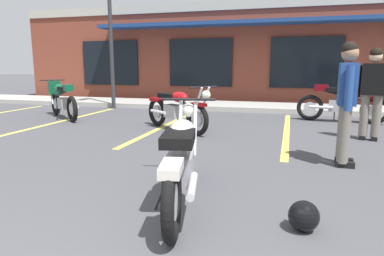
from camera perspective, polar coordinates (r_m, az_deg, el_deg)
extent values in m
plane|color=#47474C|center=(4.35, -3.37, -7.90)|extent=(80.00, 80.00, 0.00)
cube|color=#A8A59E|center=(11.07, 8.77, 3.56)|extent=(22.00, 1.80, 0.14)
cube|color=brown|center=(15.20, 11.05, 11.78)|extent=(18.34, 5.61, 3.56)
cube|color=#B2AD9E|center=(12.54, 10.09, 19.63)|extent=(18.34, 0.06, 0.30)
cube|color=black|center=(14.08, -13.45, 10.47)|extent=(2.35, 0.06, 1.70)
cube|color=black|center=(12.70, 1.40, 10.79)|extent=(2.35, 0.06, 1.70)
cube|color=black|center=(12.29, 18.45, 10.28)|extent=(2.35, 0.06, 1.70)
cube|color=navy|center=(12.04, 9.76, 16.91)|extent=(11.00, 0.90, 0.12)
cube|color=#DBCC4C|center=(9.20, -20.29, 1.24)|extent=(0.12, 4.80, 0.01)
cube|color=#DBCC4C|center=(7.92, -4.37, 0.46)|extent=(0.12, 4.80, 0.01)
cube|color=#DBCC4C|center=(7.43, 15.47, -0.54)|extent=(0.12, 4.80, 0.01)
torus|color=black|center=(2.72, -3.35, -12.22)|extent=(0.23, 0.65, 0.64)
cylinder|color=#B7B7BC|center=(2.72, -3.35, -12.22)|extent=(0.12, 0.29, 0.29)
torus|color=black|center=(4.08, -0.84, -4.45)|extent=(0.23, 0.65, 0.64)
cylinder|color=#B7B7BC|center=(4.08, -0.84, -4.45)|extent=(0.12, 0.29, 0.29)
cylinder|color=silver|center=(4.12, -1.99, 0.24)|extent=(0.11, 0.33, 0.66)
cylinder|color=silver|center=(4.10, 0.51, 0.21)|extent=(0.11, 0.33, 0.66)
cylinder|color=black|center=(4.15, -0.66, 4.78)|extent=(0.65, 0.17, 0.03)
sphere|color=silver|center=(4.24, -0.58, 3.00)|extent=(0.20, 0.20, 0.17)
cube|color=beige|center=(4.06, -0.81, -0.20)|extent=(0.21, 0.38, 0.06)
cube|color=#9E9EA3|center=(3.29, -1.98, -6.66)|extent=(0.32, 0.44, 0.28)
cylinder|color=silver|center=(2.95, 0.04, -9.57)|extent=(0.19, 0.55, 0.07)
cylinder|color=black|center=(3.43, -1.67, -1.84)|extent=(0.26, 0.93, 0.26)
ellipsoid|color=beige|center=(3.43, -1.64, -0.46)|extent=(0.36, 0.52, 0.22)
cube|color=black|center=(3.08, -2.28, -1.72)|extent=(0.38, 0.57, 0.10)
cube|color=beige|center=(2.61, -3.47, -6.70)|extent=(0.23, 0.39, 0.08)
cylinder|color=black|center=(3.34, -5.21, -11.20)|extent=(0.14, 0.05, 0.29)
torus|color=black|center=(7.85, -5.82, 2.69)|extent=(0.58, 0.45, 0.64)
cylinder|color=#B7B7BC|center=(7.85, -5.82, 2.69)|extent=(0.27, 0.22, 0.29)
torus|color=black|center=(6.69, 0.87, 1.41)|extent=(0.58, 0.45, 0.64)
cylinder|color=#B7B7BC|center=(6.69, 0.87, 1.41)|extent=(0.27, 0.22, 0.29)
cylinder|color=silver|center=(6.63, 2.03, 4.11)|extent=(0.29, 0.22, 0.66)
cylinder|color=silver|center=(6.52, 0.83, 4.01)|extent=(0.29, 0.22, 0.66)
cylinder|color=black|center=(6.49, 1.90, 6.81)|extent=(0.41, 0.56, 0.03)
sphere|color=silver|center=(6.44, 2.36, 5.53)|extent=(0.24, 0.24, 0.17)
cube|color=#B70F14|center=(6.62, 1.10, 3.94)|extent=(0.37, 0.32, 0.06)
cube|color=#9E9EA3|center=(7.31, -3.11, 2.80)|extent=(0.47, 0.43, 0.28)
cylinder|color=silver|center=(7.54, -5.61, 2.69)|extent=(0.49, 0.38, 0.07)
cylinder|color=black|center=(7.12, -2.20, 4.55)|extent=(0.80, 0.59, 0.26)
ellipsoid|color=#B70F14|center=(7.10, -2.10, 5.18)|extent=(0.54, 0.49, 0.22)
cube|color=black|center=(7.39, -3.77, 5.37)|extent=(0.59, 0.53, 0.10)
cube|color=#B70F14|center=(7.83, -5.94, 4.74)|extent=(0.39, 0.34, 0.08)
cylinder|color=black|center=(7.51, -2.29, 1.00)|extent=(0.10, 0.12, 0.29)
torus|color=black|center=(8.81, -19.32, 3.00)|extent=(0.57, 0.47, 0.64)
cylinder|color=#B7B7BC|center=(8.81, -19.32, 3.00)|extent=(0.26, 0.22, 0.29)
torus|color=black|center=(10.19, -21.71, 3.78)|extent=(0.57, 0.47, 0.64)
cylinder|color=#B7B7BC|center=(10.19, -21.71, 3.78)|extent=(0.26, 0.22, 0.29)
cylinder|color=silver|center=(10.23, -22.46, 5.55)|extent=(0.28, 0.23, 0.66)
cylinder|color=silver|center=(10.28, -21.48, 5.64)|extent=(0.28, 0.23, 0.66)
cylinder|color=black|center=(10.31, -22.20, 7.39)|extent=(0.43, 0.54, 0.03)
sphere|color=silver|center=(10.40, -22.26, 6.63)|extent=(0.24, 0.24, 0.17)
cube|color=#0F4C2D|center=(10.20, -21.88, 5.47)|extent=(0.37, 0.33, 0.06)
cube|color=#9E9EA3|center=(9.41, -20.50, 3.86)|extent=(0.46, 0.43, 0.28)
cylinder|color=silver|center=(9.10, -19.00, 3.49)|extent=(0.48, 0.39, 0.07)
cylinder|color=black|center=(9.58, -20.92, 5.38)|extent=(0.78, 0.62, 0.26)
ellipsoid|color=#0F4C2D|center=(9.61, -21.03, 6.10)|extent=(0.59, 0.56, 0.26)
cube|color=#0F4C2D|center=(10.20, -21.94, 6.25)|extent=(0.36, 0.37, 0.36)
cube|color=black|center=(9.28, -20.48, 6.14)|extent=(0.46, 0.43, 0.10)
cube|color=#0F4C2D|center=(8.99, -19.97, 6.31)|extent=(0.38, 0.35, 0.16)
cylinder|color=black|center=(9.32, -21.34, 2.14)|extent=(0.10, 0.12, 0.29)
torus|color=black|center=(9.09, 19.03, 3.23)|extent=(0.65, 0.20, 0.64)
cylinder|color=#B7B7BC|center=(9.09, 19.03, 3.23)|extent=(0.29, 0.10, 0.29)
torus|color=black|center=(9.06, 28.11, 2.54)|extent=(0.65, 0.20, 0.64)
cylinder|color=#B7B7BC|center=(9.06, 28.11, 2.54)|extent=(0.29, 0.10, 0.29)
cylinder|color=silver|center=(9.12, 28.89, 4.55)|extent=(0.33, 0.09, 0.66)
cylinder|color=silver|center=(8.94, 28.96, 4.45)|extent=(0.33, 0.09, 0.66)
cube|color=maroon|center=(9.03, 28.53, 4.41)|extent=(0.38, 0.19, 0.06)
cube|color=#9E9EA3|center=(9.04, 23.09, 3.44)|extent=(0.43, 0.30, 0.28)
cylinder|color=silver|center=(8.92, 20.67, 3.26)|extent=(0.55, 0.15, 0.07)
cylinder|color=black|center=(9.01, 24.47, 4.86)|extent=(0.94, 0.21, 0.26)
ellipsoid|color=maroon|center=(9.00, 24.79, 5.60)|extent=(0.56, 0.38, 0.26)
cube|color=maroon|center=(9.02, 28.67, 5.29)|extent=(0.28, 0.31, 0.36)
cube|color=black|center=(9.01, 22.63, 5.88)|extent=(0.43, 0.30, 0.10)
cube|color=maroon|center=(9.02, 20.74, 6.27)|extent=(0.35, 0.25, 0.16)
cylinder|color=black|center=(9.25, 22.59, 1.99)|extent=(0.04, 0.14, 0.29)
cube|color=black|center=(5.30, 23.93, -5.00)|extent=(0.25, 0.11, 0.08)
cube|color=black|center=(5.11, 24.10, -5.57)|extent=(0.25, 0.11, 0.08)
cylinder|color=slate|center=(5.21, 23.83, -0.51)|extent=(0.16, 0.16, 0.80)
cylinder|color=slate|center=(5.01, 24.00, -0.92)|extent=(0.16, 0.16, 0.80)
cube|color=#23478C|center=(5.03, 24.47, 6.68)|extent=(0.24, 0.39, 0.56)
cylinder|color=#23478C|center=(5.29, 24.20, 6.40)|extent=(0.11, 0.11, 0.58)
cylinder|color=#23478C|center=(4.79, 24.69, 6.03)|extent=(0.11, 0.11, 0.58)
sphere|color=#A07556|center=(5.03, 24.82, 11.22)|extent=(0.23, 0.23, 0.22)
sphere|color=black|center=(5.03, 24.75, 11.79)|extent=(0.22, 0.22, 0.21)
cube|color=black|center=(7.17, 26.49, -1.36)|extent=(0.16, 0.26, 0.08)
cube|color=black|center=(7.16, 28.08, -1.51)|extent=(0.16, 0.26, 0.08)
cylinder|color=slate|center=(7.06, 26.74, 1.92)|extent=(0.18, 0.18, 0.80)
cylinder|color=slate|center=(7.05, 28.35, 1.77)|extent=(0.18, 0.18, 0.80)
cube|color=black|center=(7.00, 28.00, 7.19)|extent=(0.42, 0.31, 0.56)
cylinder|color=black|center=(7.02, 25.92, 7.04)|extent=(0.12, 0.12, 0.58)
sphere|color=beige|center=(7.00, 28.28, 10.45)|extent=(0.27, 0.27, 0.22)
sphere|color=black|center=(6.99, 28.31, 10.86)|extent=(0.26, 0.26, 0.21)
sphere|color=black|center=(3.09, 18.11, -13.77)|extent=(0.26, 0.26, 0.26)
cube|color=black|center=(3.18, 18.04, -13.12)|extent=(0.18, 0.03, 0.09)
cylinder|color=#2D2D33|center=(11.25, -13.36, 14.90)|extent=(0.12, 0.12, 4.60)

